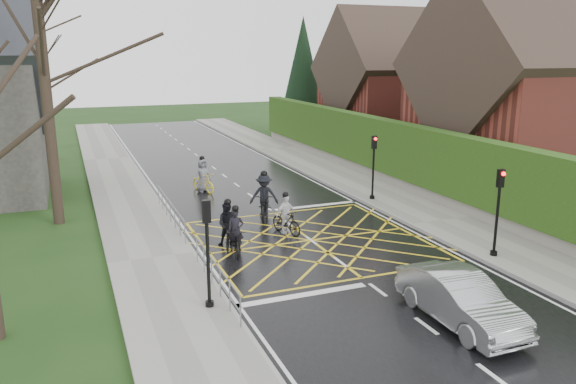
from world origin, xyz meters
TOP-DOWN VIEW (x-y plane):
  - ground at (0.00, 0.00)m, footprint 120.00×120.00m
  - road at (0.00, 0.00)m, footprint 9.00×80.00m
  - sidewalk_right at (6.00, 0.00)m, footprint 3.00×80.00m
  - sidewalk_left at (-6.00, 0.00)m, footprint 3.00×80.00m
  - stone_wall at (7.75, 6.00)m, footprint 0.50×38.00m
  - hedge at (7.75, 6.00)m, footprint 0.90×38.00m
  - house_near at (14.75, 4.00)m, footprint 11.80×9.80m
  - house_far at (14.75, 18.00)m, footprint 9.80×8.80m
  - conifer at (10.75, 26.00)m, footprint 4.60×4.60m
  - tree_near at (-9.00, 6.00)m, footprint 9.24×9.24m
  - tree_mid at (-10.00, 14.00)m, footprint 10.08×10.08m
  - tree_far at (-9.30, 22.00)m, footprint 8.40×8.40m
  - railing_south at (-4.65, -3.50)m, footprint 0.05×5.04m
  - railing_north at (-4.65, 4.00)m, footprint 0.05×6.04m
  - traffic_light_ne at (5.10, 4.20)m, footprint 0.24×0.31m
  - traffic_light_se at (5.10, -4.20)m, footprint 0.24×0.31m
  - traffic_light_sw at (-5.10, -4.50)m, footprint 0.24×0.31m
  - cyclist_rear at (-3.04, -0.22)m, footprint 1.00×1.90m
  - cyclist_back at (-3.11, 0.52)m, footprint 1.16×1.88m
  - cyclist_mid at (-0.64, 3.55)m, footprint 1.55×2.28m
  - cyclist_front at (-0.59, 1.14)m, footprint 0.99×1.77m
  - cyclist_lead at (-2.03, 9.18)m, footprint 1.26×2.05m
  - car at (0.92, -7.63)m, footprint 1.44×4.13m

SIDE VIEW (x-z plane):
  - ground at x=0.00m, z-range 0.00..0.00m
  - road at x=0.00m, z-range 0.00..0.01m
  - sidewalk_right at x=6.00m, z-range 0.00..0.15m
  - sidewalk_left at x=-6.00m, z-range 0.00..0.15m
  - stone_wall at x=7.75m, z-range 0.00..0.70m
  - cyclist_rear at x=-3.04m, z-range -0.31..1.45m
  - cyclist_front at x=-0.59m, z-range -0.22..1.48m
  - cyclist_lead at x=-2.03m, z-range -0.29..1.59m
  - car at x=0.92m, z-range 0.00..1.36m
  - cyclist_back at x=-3.11m, z-range -0.22..1.60m
  - cyclist_mid at x=-0.64m, z-range -0.28..1.82m
  - railing_south at x=-4.65m, z-range 0.27..1.29m
  - railing_north at x=-4.65m, z-range 0.27..1.30m
  - traffic_light_ne at x=5.10m, z-range 0.06..3.27m
  - traffic_light_se at x=5.10m, z-range 0.06..3.27m
  - traffic_light_sw at x=-5.10m, z-range 0.06..3.27m
  - hedge at x=7.75m, z-range 0.70..3.50m
  - house_far at x=14.75m, z-range -0.79..9.51m
  - house_near at x=14.75m, z-range -0.92..10.38m
  - conifer at x=10.75m, z-range -0.01..9.99m
  - tree_far at x=-9.30m, z-range 1.99..12.39m
  - tree_near at x=-9.00m, z-range 2.19..13.63m
  - tree_mid at x=-10.00m, z-range 2.39..14.87m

